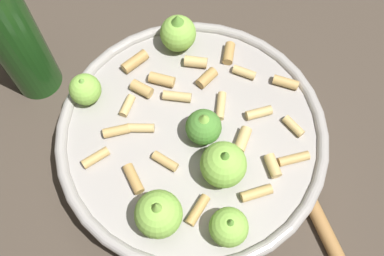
{
  "coord_description": "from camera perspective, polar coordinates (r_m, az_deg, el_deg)",
  "views": [
    {
      "loc": [
        -0.14,
        0.13,
        0.48
      ],
      "look_at": [
        0.0,
        0.0,
        0.07
      ],
      "focal_mm": 39.52,
      "sensor_mm": 36.0,
      "label": 1
    }
  ],
  "objects": [
    {
      "name": "ground_plane",
      "position": [
        0.51,
        -0.0,
        -3.18
      ],
      "size": [
        2.4,
        2.4,
        0.0
      ],
      "primitive_type": "plane",
      "color": "#42382D"
    },
    {
      "name": "cooking_pan",
      "position": [
        0.48,
        -0.07,
        -1.62
      ],
      "size": [
        0.3,
        0.3,
        0.12
      ],
      "color": "#9E9993",
      "rests_on": "ground"
    },
    {
      "name": "olive_oil_bottle",
      "position": [
        0.52,
        -23.26,
        11.73
      ],
      "size": [
        0.06,
        0.06,
        0.24
      ],
      "color": "#1E4C19",
      "rests_on": "ground"
    },
    {
      "name": "wooden_spoon",
      "position": [
        0.5,
        18.77,
        -15.64
      ],
      "size": [
        0.25,
        0.13,
        0.02
      ],
      "color": "#9E703D",
      "rests_on": "ground"
    }
  ]
}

